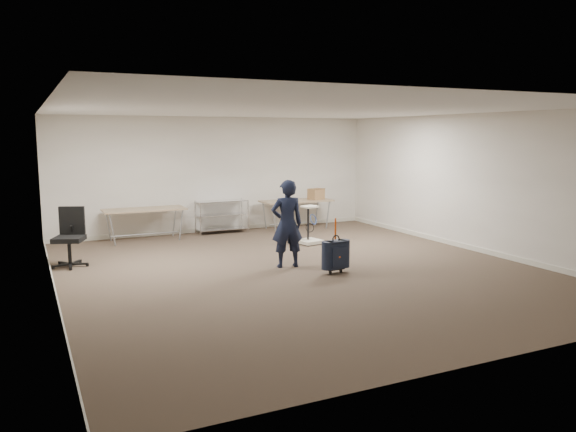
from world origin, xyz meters
TOP-DOWN VIEW (x-y plane):
  - ground at (0.00, 0.00)m, footprint 9.00×9.00m
  - room_shell at (0.00, 1.38)m, footprint 8.00×9.00m
  - folding_table_left at (-1.90, 3.95)m, footprint 1.80×0.75m
  - folding_table_right at (1.90, 3.95)m, footprint 1.80×0.75m
  - wire_shelf at (0.00, 4.20)m, footprint 1.22×0.47m
  - person at (-0.09, 0.29)m, footprint 0.63×0.47m
  - suitcase at (0.46, -0.50)m, footprint 0.37×0.23m
  - office_chair at (-3.62, 2.04)m, footprint 0.65×0.66m
  - equipment_cart at (1.27, 2.03)m, footprint 0.54×0.54m
  - cardboard_box at (2.44, 3.90)m, footprint 0.44×0.38m

SIDE VIEW (x-z plane):
  - ground at x=0.00m, z-range 0.00..0.00m
  - room_shell at x=0.00m, z-range -4.45..4.55m
  - equipment_cart at x=1.27m, z-range -0.20..0.64m
  - office_chair at x=-3.62m, z-range -0.21..0.86m
  - suitcase at x=0.46m, z-range -0.15..0.81m
  - wire_shelf at x=0.00m, z-range 0.04..0.84m
  - folding_table_left at x=-1.90m, z-range 0.31..1.04m
  - folding_table_right at x=1.90m, z-range 0.31..1.04m
  - person at x=-0.09m, z-range 0.00..1.58m
  - cardboard_box at x=2.44m, z-range 0.73..1.01m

